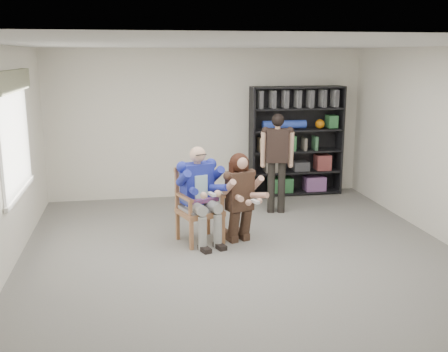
{
  "coord_description": "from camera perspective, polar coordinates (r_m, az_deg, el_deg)",
  "views": [
    {
      "loc": [
        -1.44,
        -6.31,
        2.68
      ],
      "look_at": [
        -0.2,
        0.6,
        1.05
      ],
      "focal_mm": 42.0,
      "sensor_mm": 36.0,
      "label": 1
    }
  ],
  "objects": [
    {
      "name": "bookshelf",
      "position": [
        10.22,
        7.87,
        3.77
      ],
      "size": [
        1.8,
        0.38,
        2.1
      ],
      "primitive_type": null,
      "color": "black",
      "rests_on": "floor"
    },
    {
      "name": "seated_man",
      "position": [
        7.55,
        -2.66,
        -2.05
      ],
      "size": [
        0.85,
        1.0,
        1.42
      ],
      "primitive_type": null,
      "rotation": [
        0.0,
        0.0,
        0.32
      ],
      "color": "navy",
      "rests_on": "floor"
    },
    {
      "name": "kneeling_woman",
      "position": [
        7.55,
        1.83,
        -2.53
      ],
      "size": [
        0.79,
        1.0,
        1.3
      ],
      "primitive_type": null,
      "rotation": [
        0.0,
        0.0,
        0.32
      ],
      "color": "#342319",
      "rests_on": "floor"
    },
    {
      "name": "floor",
      "position": [
        7.0,
        2.51,
        -9.44
      ],
      "size": [
        6.0,
        7.0,
        0.01
      ],
      "primitive_type": "cube",
      "color": "slate",
      "rests_on": "ground"
    },
    {
      "name": "standing_man",
      "position": [
        8.99,
        5.78,
        1.31
      ],
      "size": [
        0.58,
        0.4,
        1.72
      ],
      "primitive_type": null,
      "rotation": [
        0.0,
        0.0,
        -0.21
      ],
      "color": "black",
      "rests_on": "floor"
    },
    {
      "name": "window_left",
      "position": [
        7.54,
        -21.69,
        4.14
      ],
      "size": [
        0.16,
        2.0,
        1.75
      ],
      "primitive_type": null,
      "color": "silver",
      "rests_on": "room_shell"
    },
    {
      "name": "room_shell",
      "position": [
        6.6,
        2.63,
        1.87
      ],
      "size": [
        6.0,
        7.0,
        2.8
      ],
      "primitive_type": null,
      "color": "white",
      "rests_on": "ground"
    },
    {
      "name": "armchair",
      "position": [
        7.59,
        -2.65,
        -3.25
      ],
      "size": [
        0.79,
        0.78,
        1.09
      ],
      "primitive_type": null,
      "rotation": [
        0.0,
        0.0,
        0.32
      ],
      "color": "#A66B44",
      "rests_on": "floor"
    }
  ]
}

